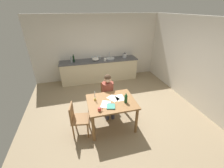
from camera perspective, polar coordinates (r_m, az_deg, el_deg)
name	(u,v)px	position (r m, az deg, el deg)	size (l,w,h in m)	color
ground_plane	(114,112)	(4.49, 0.62, -10.83)	(5.20, 5.20, 0.04)	#937F60
wall_back	(97,48)	(6.23, -5.83, 13.96)	(5.20, 0.12, 2.60)	silver
wall_right	(197,63)	(5.11, 30.36, 7.12)	(0.12, 5.20, 2.60)	silver
kitchen_counter	(100,70)	(6.15, -4.89, 5.50)	(3.15, 0.64, 0.90)	beige
dining_table	(111,105)	(3.63, -0.24, -8.22)	(1.17, 0.92, 0.76)	olive
chair_at_table	(107,95)	(4.30, -1.79, -4.46)	(0.43, 0.43, 0.87)	olive
person_seated	(108,92)	(4.07, -1.52, -3.31)	(0.35, 0.61, 1.19)	brown
chair_side_empty	(78,118)	(3.61, -13.35, -12.92)	(0.46, 0.46, 0.85)	olive
coffee_mug	(100,109)	(3.24, -4.92, -9.87)	(0.11, 0.07, 0.09)	#D84C3F
candlestick	(95,98)	(3.59, -6.72, -5.43)	(0.06, 0.06, 0.24)	gold
book_magazine	(111,107)	(3.36, -0.40, -8.85)	(0.19, 0.20, 0.03)	teal
book_cookery	(111,106)	(3.38, -0.41, -8.76)	(0.17, 0.21, 0.02)	#3E648B
paper_letter	(113,98)	(3.66, 0.50, -5.65)	(0.21, 0.30, 0.00)	white
paper_bill	(106,104)	(3.46, -2.51, -7.92)	(0.21, 0.30, 0.00)	white
paper_envelope	(120,98)	(3.69, 3.08, -5.41)	(0.21, 0.30, 0.00)	white
wine_bottle_on_table	(126,99)	(3.48, 5.47, -5.80)	(0.08, 0.08, 0.24)	#194C23
sink_unit	(110,58)	(6.08, -0.70, 10.06)	(0.36, 0.36, 0.24)	#B2B7BC
bottle_oil	(71,60)	(5.81, -15.71, 9.07)	(0.07, 0.07, 0.26)	#8C999E
bottle_vinegar	(74,59)	(5.86, -14.85, 9.53)	(0.07, 0.07, 0.31)	black
mixing_bowl	(96,59)	(5.90, -6.51, 9.73)	(0.28, 0.28, 0.12)	white
stovetop_kettle	(125,55)	(6.23, 4.97, 11.13)	(0.18, 0.18, 0.22)	#B7BABF
wine_glass_near_sink	(100,56)	(6.11, -4.78, 10.91)	(0.07, 0.07, 0.15)	silver
wine_glass_by_kettle	(98,56)	(6.10, -5.71, 10.82)	(0.07, 0.07, 0.15)	silver
wine_glass_back_left	(94,56)	(6.08, -6.91, 10.71)	(0.07, 0.07, 0.15)	silver
wine_glass_back_right	(92,57)	(6.07, -7.80, 10.62)	(0.07, 0.07, 0.15)	silver
teacup_on_counter	(105,59)	(5.88, -2.79, 9.67)	(0.12, 0.08, 0.10)	white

